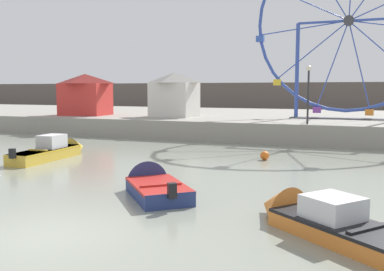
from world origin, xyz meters
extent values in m
plane|color=gray|center=(0.00, 0.00, 0.00)|extent=(240.00, 240.00, 0.00)
cube|color=gray|center=(0.00, 28.82, 0.66)|extent=(110.00, 20.83, 1.33)
cube|color=#564C47|center=(0.00, 53.40, 2.20)|extent=(140.00, 3.00, 4.40)
cube|color=orange|center=(6.70, 2.10, 0.22)|extent=(3.90, 3.50, 0.44)
cube|color=black|center=(6.70, 2.10, 0.40)|extent=(3.88, 3.49, 0.08)
cone|color=orange|center=(4.78, 3.61, 0.22)|extent=(1.66, 1.71, 1.34)
cube|color=silver|center=(6.32, 2.40, 0.70)|extent=(1.61, 1.60, 0.53)
cube|color=black|center=(7.07, 1.80, 0.47)|extent=(0.87, 1.04, 0.06)
cube|color=gold|center=(-7.47, 8.79, 0.27)|extent=(1.40, 4.33, 0.53)
cube|color=gold|center=(-7.47, 8.79, 0.49)|extent=(1.42, 4.29, 0.08)
cone|color=gold|center=(-7.59, 11.49, 0.27)|extent=(1.20, 1.23, 1.14)
cube|color=black|center=(-7.36, 6.55, 0.64)|extent=(0.25, 0.21, 0.44)
cube|color=silver|center=(-7.49, 9.32, 0.86)|extent=(1.02, 1.33, 0.66)
cube|color=gold|center=(-7.44, 8.25, 0.56)|extent=(1.03, 0.21, 0.06)
cube|color=navy|center=(0.93, 4.14, 0.23)|extent=(3.01, 3.14, 0.47)
cube|color=#B2231E|center=(0.93, 4.14, 0.43)|extent=(3.01, 3.13, 0.08)
cone|color=navy|center=(-0.25, 5.48, 0.23)|extent=(1.61, 1.54, 1.46)
cube|color=black|center=(1.92, 3.00, 0.58)|extent=(0.31, 0.31, 0.44)
cube|color=#B2231E|center=(1.16, 3.87, 0.50)|extent=(1.08, 0.98, 0.06)
torus|color=#334CA8|center=(5.82, 24.64, 8.23)|extent=(12.83, 0.24, 12.83)
cylinder|color=#38383D|center=(5.82, 24.64, 8.23)|extent=(0.70, 0.50, 0.70)
cylinder|color=#334CA8|center=(2.99, 24.64, 9.62)|extent=(5.68, 0.08, 2.86)
cylinder|color=#334CA8|center=(2.69, 24.64, 7.87)|extent=(6.27, 0.08, 0.78)
cube|color=#3356B7|center=(-0.44, 24.64, 7.24)|extent=(0.56, 0.48, 0.44)
cylinder|color=#334CA8|center=(3.37, 24.64, 6.24)|extent=(4.93, 0.08, 4.04)
cube|color=yellow|center=(0.93, 24.64, 3.97)|extent=(0.56, 0.48, 0.44)
cylinder|color=#334CA8|center=(4.84, 24.64, 5.23)|extent=(2.03, 0.08, 6.01)
cube|color=purple|center=(3.86, 24.64, 1.96)|extent=(0.56, 0.48, 0.44)
cylinder|color=#334CA8|center=(6.61, 24.64, 5.18)|extent=(1.67, 0.08, 6.11)
cube|color=orange|center=(7.40, 24.64, 1.85)|extent=(0.56, 0.48, 0.44)
cylinder|color=#334CA8|center=(8.13, 24.64, 6.09)|extent=(4.68, 0.08, 4.33)
cylinder|color=#334CA8|center=(2.35, 24.64, 4.78)|extent=(0.28, 0.28, 6.90)
cylinder|color=#334CA8|center=(5.82, 24.64, 8.23)|extent=(6.93, 0.18, 0.18)
cube|color=#4C4C51|center=(5.82, 24.64, 1.37)|extent=(7.73, 1.20, 0.08)
cube|color=red|center=(-14.37, 21.92, 2.63)|extent=(3.83, 3.16, 2.60)
pyramid|color=maroon|center=(-14.37, 21.92, 4.31)|extent=(4.21, 3.48, 0.80)
cube|color=silver|center=(-6.77, 22.88, 2.65)|extent=(3.40, 2.86, 2.64)
pyramid|color=gray|center=(-6.77, 22.88, 4.35)|extent=(3.74, 3.15, 0.80)
cylinder|color=#2D2D33|center=(3.83, 18.96, 2.95)|extent=(0.12, 0.12, 3.25)
sphere|color=#F2EACC|center=(3.83, 18.96, 4.72)|extent=(0.32, 0.32, 0.32)
sphere|color=orange|center=(2.54, 12.74, 0.22)|extent=(0.44, 0.44, 0.44)
camera|label=1|loc=(6.84, -7.93, 3.45)|focal=40.17mm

